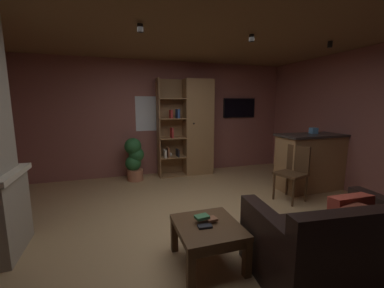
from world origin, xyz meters
TOP-DOWN VIEW (x-y plane):
  - floor at (0.00, 0.00)m, footprint 6.09×5.37m
  - wall_back at (0.00, 2.72)m, footprint 6.21×0.06m
  - wall_right at (3.08, 0.00)m, footprint 0.06×5.37m
  - ceiling at (0.00, 0.00)m, footprint 6.09×5.37m
  - window_pane_back at (-0.27, 2.68)m, footprint 0.62×0.01m
  - bookshelf_cabinet at (0.71, 2.44)m, footprint 1.25×0.41m
  - kitchen_bar_counter at (2.60, 0.75)m, footprint 1.54×0.61m
  - tissue_box at (2.55, 0.82)m, footprint 0.14×0.14m
  - leather_couch at (0.85, -1.30)m, footprint 1.56×1.09m
  - coffee_table at (-0.19, -0.73)m, footprint 0.63×0.69m
  - table_book_0 at (-0.24, -0.77)m, footprint 0.14×0.09m
  - table_book_1 at (-0.14, -0.69)m, footprint 0.12×0.11m
  - table_book_2 at (-0.24, -0.67)m, footprint 0.15×0.12m
  - dining_chair at (1.80, 0.40)m, footprint 0.52×0.52m
  - potted_floor_plant at (-0.67, 2.33)m, footprint 0.40×0.36m
  - wall_mounted_tv at (1.96, 2.65)m, footprint 0.84×0.06m
  - track_light_spot_1 at (-0.69, 0.23)m, footprint 0.07×0.07m
  - track_light_spot_2 at (0.78, 0.21)m, footprint 0.07×0.07m
  - track_light_spot_3 at (2.09, 0.17)m, footprint 0.07×0.07m

SIDE VIEW (x-z plane):
  - floor at x=0.00m, z-range -0.02..0.00m
  - leather_couch at x=0.85m, z-range -0.12..0.72m
  - coffee_table at x=-0.19m, z-range 0.12..0.54m
  - table_book_0 at x=-0.24m, z-range 0.42..0.44m
  - table_book_1 at x=-0.14m, z-range 0.44..0.46m
  - table_book_2 at x=-0.24m, z-range 0.46..0.49m
  - potted_floor_plant at x=-0.67m, z-range 0.02..0.94m
  - dining_chair at x=1.80m, z-range 0.07..0.99m
  - kitchen_bar_counter at x=2.60m, z-range 0.00..1.06m
  - bookshelf_cabinet at x=0.71m, z-range -0.01..2.14m
  - tissue_box at x=2.55m, z-range 1.06..1.17m
  - wall_back at x=0.00m, z-range 0.00..2.56m
  - wall_right at x=3.08m, z-range 0.00..2.56m
  - window_pane_back at x=-0.27m, z-range 1.01..1.78m
  - wall_mounted_tv at x=1.96m, z-range 1.27..1.75m
  - track_light_spot_1 at x=-0.69m, z-range 2.44..2.53m
  - track_light_spot_2 at x=0.78m, z-range 2.44..2.53m
  - track_light_spot_3 at x=2.09m, z-range 2.44..2.53m
  - ceiling at x=0.00m, z-range 2.56..2.58m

